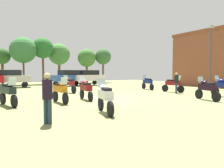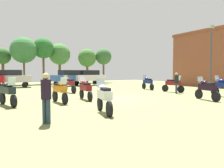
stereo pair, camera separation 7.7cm
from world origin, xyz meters
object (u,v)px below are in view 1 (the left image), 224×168
object	(u,v)px
motorcycle_5	(60,90)
motorcycle_12	(207,89)
car_1	(11,77)
motorcycle_2	(147,82)
motorcycle_9	(86,89)
motorcycle_8	(69,84)
motorcycle_10	(224,86)
car_5	(69,77)
tree_5	(87,58)
tree_9	(2,57)
lamp_post	(211,54)
person_1	(176,81)
tree_8	(43,48)
tree_7	(103,57)
tree_2	(23,50)
motorcycle_3	(8,92)
tree_1	(59,54)
car_6	(89,77)
motorcycle_4	(173,84)
motorcycle_7	(105,97)
person_3	(47,94)

from	to	relation	value
motorcycle_5	motorcycle_12	bearing A→B (deg)	151.64
car_1	motorcycle_2	bearing A→B (deg)	-119.71
motorcycle_2	motorcycle_9	distance (m)	9.36
motorcycle_8	motorcycle_10	world-z (taller)	motorcycle_10
motorcycle_8	car_1	world-z (taller)	car_1
motorcycle_12	car_5	distance (m)	17.38
motorcycle_10	car_1	world-z (taller)	car_1
car_1	tree_5	distance (m)	13.35
tree_9	lamp_post	size ratio (longest dim) A/B	0.78
motorcycle_8	person_1	bearing A→B (deg)	-42.54
tree_5	tree_8	distance (m)	7.05
car_1	tree_7	size ratio (longest dim) A/B	0.80
tree_2	motorcycle_3	bearing A→B (deg)	-99.98
person_1	car_5	bearing A→B (deg)	58.97
motorcycle_2	tree_9	bearing A→B (deg)	135.26
tree_2	tree_9	world-z (taller)	tree_2
tree_5	lamp_post	distance (m)	19.19
tree_5	tree_8	xyz separation A→B (m)	(-6.95, 0.12, 1.21)
motorcycle_12	tree_5	xyz separation A→B (m)	(2.25, 23.46, 3.32)
motorcycle_10	motorcycle_12	distance (m)	2.66
motorcycle_12	motorcycle_5	bearing A→B (deg)	170.19
motorcycle_8	tree_1	bearing A→B (deg)	68.30
motorcycle_9	car_6	world-z (taller)	car_6
motorcycle_2	motorcycle_9	bearing A→B (deg)	-144.82
motorcycle_3	motorcycle_9	world-z (taller)	motorcycle_3
motorcycle_8	car_5	size ratio (longest dim) A/B	0.49
motorcycle_4	motorcycle_12	bearing A→B (deg)	52.48
motorcycle_9	car_6	size ratio (longest dim) A/B	0.48
motorcycle_9	motorcycle_10	distance (m)	9.73
motorcycle_5	motorcycle_8	size ratio (longest dim) A/B	0.95
tree_1	motorcycle_12	bearing A→B (deg)	-85.25
person_1	motorcycle_7	bearing A→B (deg)	155.36
tree_9	tree_5	bearing A→B (deg)	-6.45
motorcycle_7	motorcycle_12	xyz separation A→B (m)	(7.47, 0.39, -0.00)
motorcycle_3	car_1	bearing A→B (deg)	-110.31
person_3	motorcycle_2	bearing A→B (deg)	90.37
car_1	motorcycle_7	bearing A→B (deg)	-162.73
motorcycle_7	person_1	distance (m)	9.94
tree_1	car_1	bearing A→B (deg)	-138.87
car_6	tree_9	bearing A→B (deg)	41.88
tree_7	car_1	bearing A→B (deg)	-160.66
person_3	car_1	bearing A→B (deg)	142.23
motorcycle_12	tree_7	distance (m)	23.81
motorcycle_10	motorcycle_7	bearing A→B (deg)	-166.66
car_5	car_6	xyz separation A→B (m)	(2.60, -0.14, 0.00)
motorcycle_4	motorcycle_9	distance (m)	8.61
motorcycle_3	lamp_post	distance (m)	18.99
motorcycle_9	tree_5	bearing A→B (deg)	69.75
motorcycle_8	motorcycle_12	bearing A→B (deg)	-64.75
motorcycle_4	tree_9	xyz separation A→B (m)	(-12.11, 20.09, 3.18)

